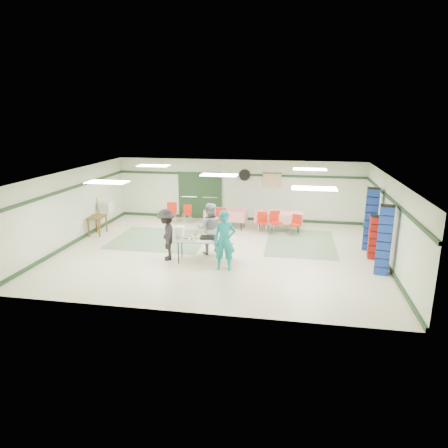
% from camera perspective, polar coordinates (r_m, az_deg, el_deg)
% --- Properties ---
extents(floor, '(11.00, 11.00, 0.00)m').
position_cam_1_polar(floor, '(13.95, -0.67, -3.95)').
color(floor, beige).
rests_on(floor, ground).
extents(ceiling, '(11.00, 11.00, 0.00)m').
position_cam_1_polar(ceiling, '(13.30, -0.70, 7.10)').
color(ceiling, white).
rests_on(ceiling, wall_back).
extents(wall_back, '(11.00, 0.00, 11.00)m').
position_cam_1_polar(wall_back, '(17.90, 2.00, 4.85)').
color(wall_back, '#B8BFA3').
rests_on(wall_back, floor).
extents(wall_front, '(11.00, 0.00, 11.00)m').
position_cam_1_polar(wall_front, '(9.37, -5.83, -5.09)').
color(wall_front, '#B8BFA3').
rests_on(wall_front, floor).
extents(wall_left, '(0.00, 9.00, 9.00)m').
position_cam_1_polar(wall_left, '(15.53, -21.06, 2.20)').
color(wall_left, '#B8BFA3').
rests_on(wall_left, floor).
extents(wall_right, '(0.00, 9.00, 9.00)m').
position_cam_1_polar(wall_right, '(13.68, 22.58, 0.37)').
color(wall_right, '#B8BFA3').
rests_on(wall_right, floor).
extents(trim_back, '(11.00, 0.06, 0.10)m').
position_cam_1_polar(trim_back, '(17.76, 2.01, 7.06)').
color(trim_back, '#1C331D').
rests_on(trim_back, wall_back).
extents(baseboard_back, '(11.00, 0.06, 0.12)m').
position_cam_1_polar(baseboard_back, '(18.15, 1.95, 0.83)').
color(baseboard_back, '#1C331D').
rests_on(baseboard_back, floor).
extents(trim_left, '(0.06, 9.00, 0.10)m').
position_cam_1_polar(trim_left, '(15.38, -21.21, 4.74)').
color(trim_left, '#1C331D').
rests_on(trim_left, wall_back).
extents(baseboard_left, '(0.06, 9.00, 0.12)m').
position_cam_1_polar(baseboard_left, '(15.84, -20.52, -2.35)').
color(baseboard_left, '#1C331D').
rests_on(baseboard_left, floor).
extents(trim_right, '(0.06, 9.00, 0.10)m').
position_cam_1_polar(trim_right, '(13.52, 22.76, 3.24)').
color(trim_right, '#1C331D').
rests_on(trim_right, wall_back).
extents(baseboard_right, '(0.06, 9.00, 0.12)m').
position_cam_1_polar(baseboard_right, '(14.04, 21.93, -4.72)').
color(baseboard_right, '#1C331D').
rests_on(baseboard_right, floor).
extents(green_patch_a, '(3.50, 3.00, 0.01)m').
position_cam_1_polar(green_patch_a, '(15.49, -9.10, -2.15)').
color(green_patch_a, gray).
rests_on(green_patch_a, floor).
extents(green_patch_b, '(2.50, 3.50, 0.01)m').
position_cam_1_polar(green_patch_b, '(15.15, 10.88, -2.63)').
color(green_patch_b, gray).
rests_on(green_patch_b, floor).
extents(double_door_left, '(0.90, 0.06, 2.10)m').
position_cam_1_polar(double_door_left, '(18.34, -4.87, 4.10)').
color(double_door_left, gray).
rests_on(double_door_left, floor).
extents(double_door_right, '(0.90, 0.06, 2.10)m').
position_cam_1_polar(double_door_right, '(18.12, -1.96, 4.01)').
color(double_door_right, gray).
rests_on(double_door_right, floor).
extents(door_frame, '(2.00, 0.03, 2.15)m').
position_cam_1_polar(door_frame, '(18.20, -3.45, 4.05)').
color(door_frame, '#1C331D').
rests_on(door_frame, floor).
extents(wall_fan, '(0.50, 0.10, 0.50)m').
position_cam_1_polar(wall_fan, '(17.69, 2.97, 7.01)').
color(wall_fan, black).
rests_on(wall_fan, wall_back).
extents(scroll_banner, '(0.80, 0.02, 0.60)m').
position_cam_1_polar(scroll_banner, '(17.62, 6.86, 6.23)').
color(scroll_banner, tan).
rests_on(scroll_banner, wall_back).
extents(serving_table, '(1.98, 0.96, 0.76)m').
position_cam_1_polar(serving_table, '(12.85, -2.71, -2.30)').
color(serving_table, '#A8A7A3').
rests_on(serving_table, floor).
extents(sheet_tray_right, '(0.59, 0.47, 0.02)m').
position_cam_1_polar(sheet_tray_right, '(12.64, -0.40, -2.31)').
color(sheet_tray_right, silver).
rests_on(sheet_tray_right, serving_table).
extents(sheet_tray_mid, '(0.66, 0.53, 0.02)m').
position_cam_1_polar(sheet_tray_mid, '(13.02, -3.13, -1.81)').
color(sheet_tray_mid, silver).
rests_on(sheet_tray_mid, serving_table).
extents(sheet_tray_left, '(0.68, 0.54, 0.02)m').
position_cam_1_polar(sheet_tray_left, '(12.86, -5.29, -2.08)').
color(sheet_tray_left, silver).
rests_on(sheet_tray_left, serving_table).
extents(baking_pan, '(0.53, 0.36, 0.08)m').
position_cam_1_polar(baking_pan, '(12.84, -2.26, -1.92)').
color(baking_pan, black).
rests_on(baking_pan, serving_table).
extents(foam_box_stack, '(0.28, 0.26, 0.36)m').
position_cam_1_polar(foam_box_stack, '(13.05, -6.35, -1.09)').
color(foam_box_stack, white).
rests_on(foam_box_stack, serving_table).
extents(volunteer_teal, '(0.72, 0.51, 1.85)m').
position_cam_1_polar(volunteer_teal, '(12.09, 0.08, -2.40)').
color(volunteer_teal, '#137F85').
rests_on(volunteer_teal, floor).
extents(volunteer_grey, '(0.93, 0.76, 1.77)m').
position_cam_1_polar(volunteer_grey, '(13.50, -2.08, -0.68)').
color(volunteer_grey, gray).
rests_on(volunteer_grey, floor).
extents(volunteer_dark, '(0.98, 1.24, 1.69)m').
position_cam_1_polar(volunteer_dark, '(13.08, -8.22, -1.53)').
color(volunteer_dark, black).
rests_on(volunteer_dark, floor).
extents(dining_table_a, '(1.93, 0.86, 0.77)m').
position_cam_1_polar(dining_table_a, '(16.54, 7.81, 1.07)').
color(dining_table_a, red).
rests_on(dining_table_a, floor).
extents(dining_table_b, '(1.79, 0.91, 0.77)m').
position_cam_1_polar(dining_table_b, '(16.76, 0.27, 1.41)').
color(dining_table_b, red).
rests_on(dining_table_b, floor).
extents(chair_a, '(0.56, 0.56, 0.92)m').
position_cam_1_polar(chair_a, '(16.00, 7.38, 0.57)').
color(chair_a, '#AF1D0E').
rests_on(chair_a, floor).
extents(chair_b, '(0.45, 0.45, 0.85)m').
position_cam_1_polar(chair_b, '(16.04, 5.48, 0.52)').
color(chair_b, '#AF1D0E').
rests_on(chair_b, floor).
extents(chair_c, '(0.50, 0.50, 0.82)m').
position_cam_1_polar(chair_c, '(15.99, 10.22, 0.22)').
color(chair_c, '#AF1D0E').
rests_on(chair_c, floor).
extents(chair_d, '(0.45, 0.45, 0.94)m').
position_cam_1_polar(chair_d, '(16.25, -0.51, 0.98)').
color(chair_d, '#AF1D0E').
rests_on(chair_d, floor).
extents(chair_loose_a, '(0.38, 0.38, 0.80)m').
position_cam_1_polar(chair_loose_a, '(17.62, -5.27, 1.75)').
color(chair_loose_a, '#AF1D0E').
rests_on(chair_loose_a, floor).
extents(chair_loose_b, '(0.46, 0.46, 0.91)m').
position_cam_1_polar(chair_loose_b, '(17.61, -7.51, 1.92)').
color(chair_loose_b, '#AF1D0E').
rests_on(chair_loose_b, floor).
extents(crate_stack_blue_a, '(0.48, 0.48, 2.20)m').
position_cam_1_polar(crate_stack_blue_a, '(14.78, 20.24, 0.65)').
color(crate_stack_blue_a, '#1A3CA1').
rests_on(crate_stack_blue_a, floor).
extents(crate_stack_red, '(0.40, 0.40, 1.45)m').
position_cam_1_polar(crate_stack_red, '(14.00, 20.72, -1.79)').
color(crate_stack_red, maroon).
rests_on(crate_stack_red, floor).
extents(crate_stack_blue_b, '(0.47, 0.47, 2.09)m').
position_cam_1_polar(crate_stack_blue_b, '(12.65, 21.91, -2.15)').
color(crate_stack_blue_b, '#1A3CA1').
rests_on(crate_stack_blue_b, floor).
extents(printer_table, '(0.58, 0.87, 0.74)m').
position_cam_1_polar(printer_table, '(16.54, -17.68, 0.70)').
color(printer_table, brown).
rests_on(printer_table, floor).
extents(office_printer, '(0.52, 0.45, 0.40)m').
position_cam_1_polar(office_printer, '(17.15, -16.56, 2.37)').
color(office_printer, '#BBBBB6').
rests_on(office_printer, printer_table).
extents(broom, '(0.03, 0.23, 1.42)m').
position_cam_1_polar(broom, '(16.83, -17.44, 1.34)').
color(broom, brown).
rests_on(broom, floor).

